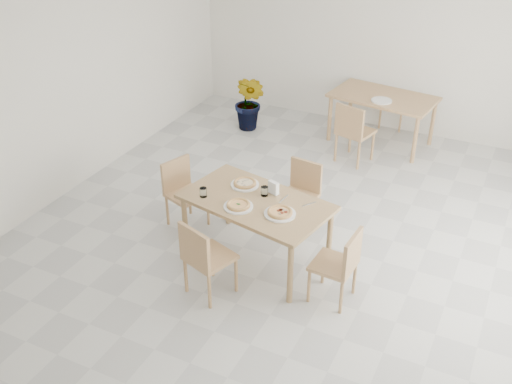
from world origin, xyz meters
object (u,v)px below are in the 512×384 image
at_px(chair_south, 204,256).
at_px(plate_pepperoni, 280,214).
at_px(chair_west, 182,188).
at_px(tumbler_b, 264,191).
at_px(plate_mushroom, 245,185).
at_px(tumbler_a, 203,192).
at_px(second_table, 383,101).
at_px(chair_east, 341,262).
at_px(chair_back_n, 396,98).
at_px(napkin_holder, 274,188).
at_px(plate_empty, 382,101).
at_px(plate_margherita, 238,207).
at_px(pizza_margherita, 238,205).
at_px(pizza_pepperoni, 280,212).
at_px(potted_plant, 250,103).
at_px(pizza_mushroom, 245,183).
at_px(chair_back_s, 353,129).
at_px(main_table, 256,207).
at_px(chair_north, 301,190).

height_order(chair_south, plate_pepperoni, chair_south).
relative_size(chair_west, tumbler_b, 7.93).
bearing_deg(chair_south, plate_mushroom, -68.43).
distance_m(tumbler_a, second_table, 3.74).
relative_size(chair_east, chair_back_n, 1.04).
xyz_separation_m(chair_south, tumbler_b, (0.23, 0.90, 0.31)).
xyz_separation_m(plate_pepperoni, napkin_holder, (-0.23, 0.34, 0.06)).
bearing_deg(plate_empty, plate_margherita, -98.62).
bearing_deg(second_table, chair_back_n, 95.20).
bearing_deg(pizza_margherita, pizza_pepperoni, 7.94).
height_order(plate_margherita, pizza_pepperoni, pizza_pepperoni).
bearing_deg(second_table, potted_plant, -159.46).
distance_m(chair_east, tumbler_b, 1.12).
relative_size(chair_south, chair_east, 1.05).
xyz_separation_m(chair_east, napkin_holder, (-0.93, 0.45, 0.35)).
height_order(chair_south, chair_back_n, chair_south).
relative_size(pizza_pepperoni, chair_back_n, 0.39).
height_order(chair_west, tumbler_a, tumbler_a).
xyz_separation_m(pizza_mushroom, tumbler_b, (0.28, -0.10, 0.02)).
xyz_separation_m(plate_mushroom, pizza_mushroom, (0.00, 0.00, 0.02)).
xyz_separation_m(chair_west, pizza_pepperoni, (1.43, -0.42, 0.31)).
bearing_deg(chair_west, chair_back_s, -9.67).
height_order(main_table, pizza_pepperoni, pizza_pepperoni).
bearing_deg(pizza_mushroom, chair_east, -20.51).
height_order(plate_margherita, plate_mushroom, same).
bearing_deg(pizza_margherita, plate_margherita, 90.00).
bearing_deg(napkin_holder, plate_pepperoni, -36.04).
distance_m(main_table, potted_plant, 3.40).
height_order(chair_north, plate_mushroom, chair_north).
height_order(pizza_pepperoni, napkin_holder, napkin_holder).
bearing_deg(plate_mushroom, potted_plant, 115.60).
bearing_deg(main_table, plate_margherita, -105.80).
bearing_deg(chair_back_n, pizza_mushroom, -98.26).
distance_m(chair_west, potted_plant, 2.77).
relative_size(pizza_mushroom, plate_empty, 1.06).
relative_size(tumbler_a, second_table, 0.06).
relative_size(plate_mushroom, second_table, 0.19).
relative_size(chair_east, potted_plant, 0.89).
height_order(chair_west, pizza_pepperoni, chair_west).
xyz_separation_m(chair_south, second_table, (0.58, 4.22, 0.18)).
xyz_separation_m(plate_margherita, tumbler_a, (-0.43, 0.03, 0.04)).
height_order(main_table, napkin_holder, napkin_holder).
bearing_deg(napkin_holder, main_table, -97.99).
bearing_deg(pizza_pepperoni, chair_east, -9.15).
bearing_deg(napkin_holder, chair_north, 104.87).
distance_m(plate_pepperoni, pizza_pepperoni, 0.02).
distance_m(plate_margherita, tumbler_b, 0.36).
relative_size(chair_north, plate_mushroom, 2.63).
bearing_deg(chair_north, main_table, -94.49).
height_order(pizza_mushroom, tumbler_b, tumbler_b).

